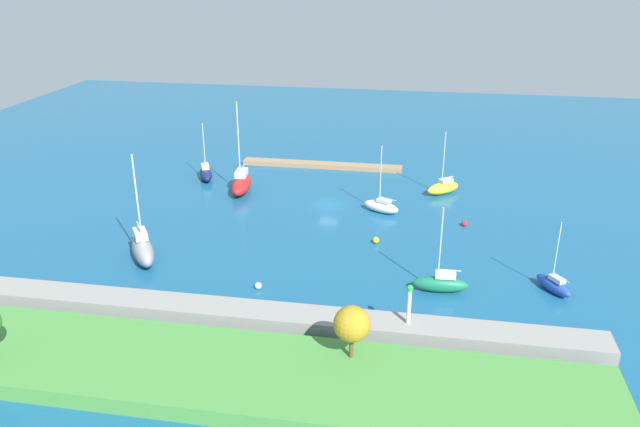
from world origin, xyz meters
name	(u,v)px	position (x,y,z in m)	size (l,w,h in m)	color
water	(329,205)	(0.00, 0.00, 0.00)	(160.00, 160.00, 0.00)	#19567F
pier_dock	(322,165)	(3.62, -15.83, 0.34)	(25.42, 2.15, 0.68)	#997A56
breakwater	(276,318)	(0.00, 30.14, 0.77)	(57.65, 3.32, 1.53)	gray
shoreline_park	(251,376)	(0.00, 38.51, 0.69)	(56.51, 10.42, 1.37)	#478C3D
harbor_beacon	(409,301)	(-11.79, 30.14, 3.68)	(0.56, 0.56, 3.73)	silver
park_tree_mideast	(352,324)	(-7.50, 35.62, 4.40)	(2.94, 2.94, 4.52)	brown
sailboat_red_near_pier	(241,184)	(13.00, -2.68, 1.29)	(3.16, 7.40, 13.10)	red
sailboat_green_lone_south	(441,283)	(-14.69, 21.33, 0.93)	(5.61, 1.81, 9.03)	#19724C
sailboat_yellow_lone_north	(443,188)	(-15.26, -6.88, 0.94)	(5.35, 4.82, 9.04)	yellow
sailboat_white_center_basin	(381,206)	(-7.21, 1.43, 0.84)	(5.30, 3.74, 8.96)	white
sailboat_blue_along_channel	(553,285)	(-25.81, 19.42, 0.77)	(3.56, 4.46, 7.47)	#2347B2
sailboat_gray_outer_mooring	(143,249)	(17.44, 19.99, 1.45)	(5.76, 7.27, 12.35)	gray
sailboat_navy_far_north	(206,174)	(19.82, -7.01, 0.93)	(3.74, 5.34, 8.73)	#141E4C
mooring_buoy_red	(464,223)	(-17.79, 4.23, 0.34)	(0.69, 0.69, 0.69)	red
mooring_buoy_white	(258,286)	(3.37, 23.93, 0.35)	(0.70, 0.70, 0.70)	white
mooring_buoy_yellow	(376,240)	(-7.36, 11.10, 0.38)	(0.75, 0.75, 0.75)	yellow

